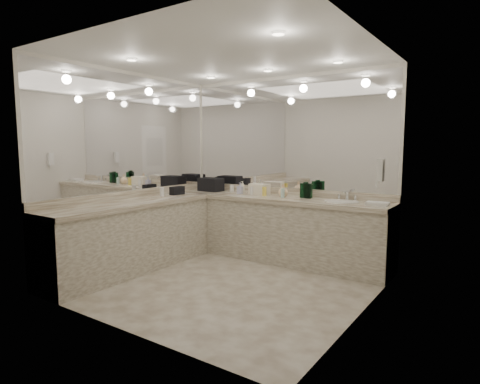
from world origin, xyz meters
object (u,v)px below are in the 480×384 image
Objects in this scene: wall_phone at (381,170)px; soap_bottle_c at (283,190)px; hand_towel at (377,204)px; soap_bottle_a at (243,187)px; black_toiletry_bag at (211,184)px; soap_bottle_b at (240,188)px; cream_cosmetic_case at (259,189)px; sink at (341,202)px.

wall_phone reaches higher than soap_bottle_c.
hand_towel is 2.01m from soap_bottle_a.
black_toiletry_bag is 2.00× the size of soap_bottle_a.
soap_bottle_b is (-2.16, 0.50, -0.37)m from wall_phone.
soap_bottle_c is at bearing 3.06° from cream_cosmetic_case.
soap_bottle_c is at bearing 175.38° from hand_towel.
wall_phone reaches higher than black_toiletry_bag.
cream_cosmetic_case is (0.87, 0.04, -0.02)m from black_toiletry_bag.
black_toiletry_bag is 0.59m from soap_bottle_a.
cream_cosmetic_case is 0.41m from soap_bottle_c.
sink is at bearing 0.01° from soap_bottle_b.
sink is at bearing 172.46° from hand_towel.
soap_bottle_b is at bearing 166.99° from wall_phone.
soap_bottle_a reaches higher than sink.
black_toiletry_bag reaches higher than soap_bottle_c.
hand_towel is 1.44× the size of soap_bottle_c.
black_toiletry_bag reaches higher than hand_towel.
soap_bottle_b reaches higher than hand_towel.
soap_bottle_b is (-1.56, -0.00, 0.09)m from sink.
soap_bottle_a is at bearing 1.05° from black_toiletry_bag.
soap_bottle_c reaches higher than soap_bottle_b.
soap_bottle_a is (-0.28, -0.03, 0.01)m from cream_cosmetic_case.
cream_cosmetic_case is at bearing 6.20° from soap_bottle_a.
soap_bottle_b is at bearing 178.27° from hand_towel.
soap_bottle_b reaches higher than sink.
cream_cosmetic_case is at bearing 14.09° from soap_bottle_b.
black_toiletry_bag is at bearing -179.37° from soap_bottle_c.
soap_bottle_b is (-2.02, 0.06, 0.06)m from hand_towel.
black_toiletry_bag reaches higher than cream_cosmetic_case.
wall_phone reaches higher than soap_bottle_a.
black_toiletry_bag is at bearing 176.85° from soap_bottle_b.
sink is 0.91m from wall_phone.
black_toiletry_bag is at bearing -170.47° from cream_cosmetic_case.
hand_towel is at bearing 107.64° from wall_phone.
sink is at bearing -1.58° from soap_bottle_a.
wall_phone is at bearing -72.36° from hand_towel.
sink is 1.19× the size of black_toiletry_bag.
soap_bottle_b is at bearing -3.15° from black_toiletry_bag.
hand_towel is (2.60, -0.09, -0.08)m from black_toiletry_bag.
cream_cosmetic_case is (-1.87, 0.57, -0.37)m from wall_phone.
wall_phone reaches higher than soap_bottle_b.
soap_bottle_b is (-0.01, -0.04, -0.01)m from soap_bottle_a.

